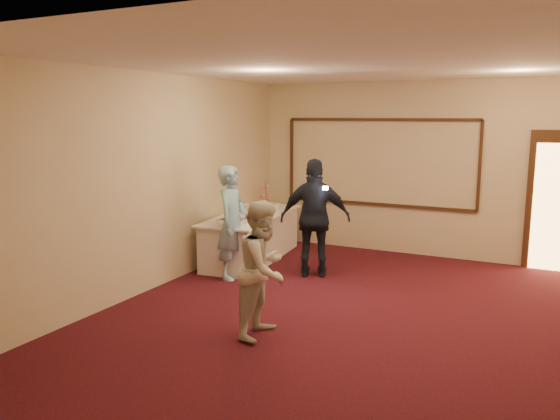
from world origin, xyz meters
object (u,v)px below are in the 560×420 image
at_px(tart, 252,216).
at_px(man, 232,223).
at_px(cupcake_stand, 266,197).
at_px(plate_stack_b, 275,207).
at_px(guest, 315,218).
at_px(woman, 264,269).
at_px(pavlova_tray, 235,218).
at_px(plate_stack_a, 249,210).
at_px(buffet_table, 252,237).

relative_size(tart, man, 0.15).
distance_m(cupcake_stand, plate_stack_b, 0.64).
bearing_deg(guest, woman, 76.93).
bearing_deg(guest, cupcake_stand, -62.99).
height_order(cupcake_stand, plate_stack_b, cupcake_stand).
height_order(pavlova_tray, woman, woman).
bearing_deg(plate_stack_b, cupcake_stand, 132.40).
bearing_deg(man, plate_stack_a, 11.61).
relative_size(tart, guest, 0.15).
height_order(plate_stack_b, guest, guest).
bearing_deg(plate_stack_b, tart, -97.81).
xyz_separation_m(pavlova_tray, guest, (1.23, 0.30, 0.04)).
bearing_deg(plate_stack_b, pavlova_tray, -95.47).
distance_m(cupcake_stand, plate_stack_a, 0.94).
bearing_deg(plate_stack_a, plate_stack_b, 59.85).
xyz_separation_m(plate_stack_b, tart, (-0.09, -0.67, -0.05)).
bearing_deg(plate_stack_b, guest, -38.08).
height_order(buffet_table, man, man).
bearing_deg(buffet_table, cupcake_stand, 102.80).
height_order(tart, guest, guest).
bearing_deg(woman, pavlova_tray, 36.86).
height_order(plate_stack_a, woman, woman).
height_order(pavlova_tray, man, man).
distance_m(plate_stack_b, man, 1.52).
height_order(cupcake_stand, woman, woman).
relative_size(pavlova_tray, plate_stack_b, 3.04).
distance_m(man, woman, 2.22).
distance_m(tart, man, 0.87).
height_order(buffet_table, guest, guest).
bearing_deg(cupcake_stand, guest, -41.03).
distance_m(plate_stack_a, tart, 0.28).
xyz_separation_m(cupcake_stand, tart, (0.34, -1.14, -0.14)).
bearing_deg(buffet_table, man, -75.68).
height_order(plate_stack_b, woman, woman).
bearing_deg(pavlova_tray, cupcake_stand, 100.91).
xyz_separation_m(cupcake_stand, guest, (1.55, -1.35, -0.04)).
relative_size(plate_stack_a, man, 0.12).
distance_m(pavlova_tray, cupcake_stand, 1.68).
xyz_separation_m(pavlova_tray, man, (0.17, -0.34, -0.00)).
distance_m(buffet_table, guest, 1.50).
relative_size(cupcake_stand, plate_stack_b, 2.55).
bearing_deg(man, woman, -144.87).
height_order(plate_stack_a, plate_stack_b, plate_stack_a).
distance_m(plate_stack_b, woman, 3.55).
xyz_separation_m(plate_stack_b, woman, (1.48, -3.22, -0.09)).
xyz_separation_m(tart, guest, (1.21, -0.21, 0.10)).
xyz_separation_m(tart, man, (0.14, -0.85, 0.05)).
bearing_deg(woman, plate_stack_b, 23.60).
bearing_deg(pavlova_tray, woman, -52.01).
bearing_deg(woman, cupcake_stand, 26.27).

